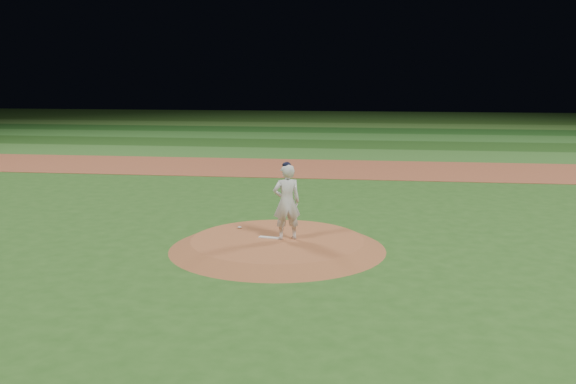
# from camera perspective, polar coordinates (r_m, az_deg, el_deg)

# --- Properties ---
(ground) EXTENTS (120.00, 120.00, 0.00)m
(ground) POSITION_cam_1_polar(r_m,az_deg,el_deg) (16.41, -0.95, -5.05)
(ground) COLOR #27531B
(ground) RESTS_ON ground
(infield_dirt_band) EXTENTS (70.00, 6.00, 0.02)m
(infield_dirt_band) POSITION_cam_1_polar(r_m,az_deg,el_deg) (30.04, 3.09, 2.10)
(infield_dirt_band) COLOR brown
(infield_dirt_band) RESTS_ON ground
(outfield_stripe_0) EXTENTS (70.00, 5.00, 0.02)m
(outfield_stripe_0) POSITION_cam_1_polar(r_m,az_deg,el_deg) (35.47, 3.82, 3.39)
(outfield_stripe_0) COLOR #306324
(outfield_stripe_0) RESTS_ON ground
(outfield_stripe_1) EXTENTS (70.00, 5.00, 0.02)m
(outfield_stripe_1) POSITION_cam_1_polar(r_m,az_deg,el_deg) (40.43, 4.31, 4.26)
(outfield_stripe_1) COLOR #1D4516
(outfield_stripe_1) RESTS_ON ground
(outfield_stripe_2) EXTENTS (70.00, 5.00, 0.02)m
(outfield_stripe_2) POSITION_cam_1_polar(r_m,az_deg,el_deg) (45.40, 4.70, 4.94)
(outfield_stripe_2) COLOR #2C6424
(outfield_stripe_2) RESTS_ON ground
(outfield_stripe_3) EXTENTS (70.00, 5.00, 0.02)m
(outfield_stripe_3) POSITION_cam_1_polar(r_m,az_deg,el_deg) (50.37, 5.01, 5.49)
(outfield_stripe_3) COLOR #1B4917
(outfield_stripe_3) RESTS_ON ground
(outfield_stripe_4) EXTENTS (70.00, 5.00, 0.02)m
(outfield_stripe_4) POSITION_cam_1_polar(r_m,az_deg,el_deg) (55.35, 5.27, 5.93)
(outfield_stripe_4) COLOR #3B6C27
(outfield_stripe_4) RESTS_ON ground
(outfield_stripe_5) EXTENTS (70.00, 5.00, 0.02)m
(outfield_stripe_5) POSITION_cam_1_polar(r_m,az_deg,el_deg) (60.33, 5.48, 6.31)
(outfield_stripe_5) COLOR #264F19
(outfield_stripe_5) RESTS_ON ground
(pitchers_mound) EXTENTS (5.50, 5.50, 0.25)m
(pitchers_mound) POSITION_cam_1_polar(r_m,az_deg,el_deg) (16.37, -0.95, -4.63)
(pitchers_mound) COLOR #99552F
(pitchers_mound) RESTS_ON ground
(pitching_rubber) EXTENTS (0.56, 0.22, 0.03)m
(pitching_rubber) POSITION_cam_1_polar(r_m,az_deg,el_deg) (16.44, -1.67, -4.06)
(pitching_rubber) COLOR white
(pitching_rubber) RESTS_ON pitchers_mound
(rosin_bag) EXTENTS (0.11, 0.11, 0.06)m
(rosin_bag) POSITION_cam_1_polar(r_m,az_deg,el_deg) (17.48, -4.33, -3.15)
(rosin_bag) COLOR beige
(rosin_bag) RESTS_ON pitchers_mound
(pitcher_on_mound) EXTENTS (0.82, 0.68, 1.98)m
(pitcher_on_mound) POSITION_cam_1_polar(r_m,az_deg,el_deg) (16.11, -0.12, -0.86)
(pitcher_on_mound) COLOR silver
(pitcher_on_mound) RESTS_ON pitchers_mound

